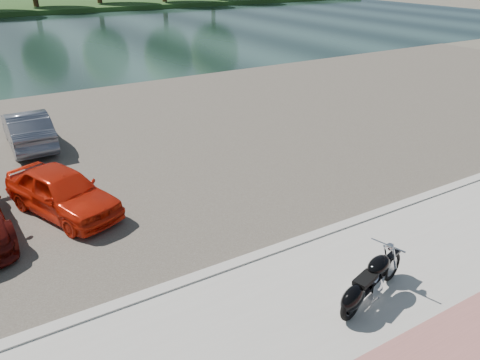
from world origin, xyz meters
name	(u,v)px	position (x,y,z in m)	size (l,w,h in m)	color
ground	(312,308)	(0.00, 0.00, 0.00)	(200.00, 200.00, 0.00)	#595447
promenade	(346,338)	(0.00, -1.00, 0.05)	(60.00, 6.00, 0.10)	#AFACA5
kerb	(258,257)	(0.00, 2.00, 0.07)	(60.00, 0.30, 0.14)	#AFACA5
parking_lot	(130,142)	(0.00, 11.00, 0.02)	(60.00, 18.00, 0.04)	#454038
river	(18,41)	(0.00, 40.00, 0.00)	(120.00, 40.00, 0.00)	black
motorcycle	(367,284)	(0.95, -0.50, 0.56)	(2.28, 0.99, 1.05)	black
car_4	(62,192)	(-3.36, 6.57, 0.68)	(1.52, 3.79, 1.29)	red
car_9	(28,129)	(-3.32, 12.50, 0.71)	(1.42, 4.08, 1.34)	slate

